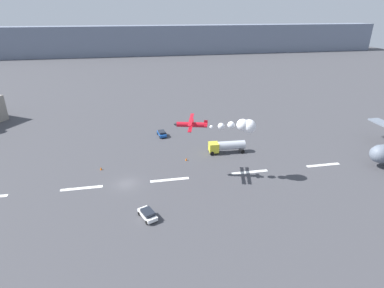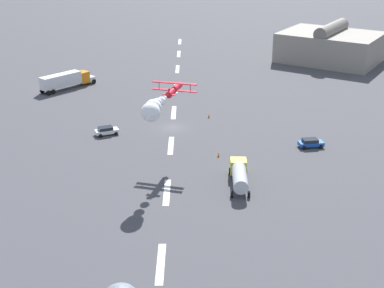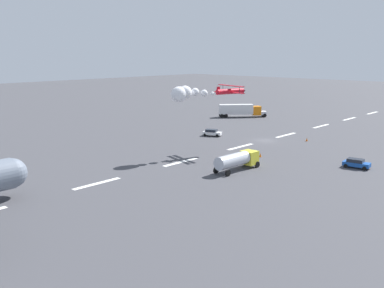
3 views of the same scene
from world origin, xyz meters
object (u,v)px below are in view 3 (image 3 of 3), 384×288
at_px(airport_staff_sedan, 356,163).
at_px(traffic_cone_far, 260,155).
at_px(semi_truck_orange, 241,110).
at_px(fuel_tanker_truck, 237,160).
at_px(traffic_cone_near, 307,139).
at_px(followme_car_yellow, 212,132).
at_px(stunt_biplane_red, 192,93).

height_order(airport_staff_sedan, traffic_cone_far, airport_staff_sedan).
bearing_deg(semi_truck_orange, traffic_cone_far, 40.30).
xyz_separation_m(fuel_tanker_truck, traffic_cone_near, (-29.39, -3.48, -1.36)).
xyz_separation_m(airport_staff_sedan, traffic_cone_near, (-14.99, -16.93, -0.44)).
relative_size(fuel_tanker_truck, traffic_cone_near, 11.87).
distance_m(semi_truck_orange, traffic_cone_near, 37.95).
relative_size(followme_car_yellow, traffic_cone_near, 6.02).
bearing_deg(fuel_tanker_truck, stunt_biplane_red, -101.08).
bearing_deg(traffic_cone_near, semi_truck_orange, -121.91).
xyz_separation_m(followme_car_yellow, airport_staff_sedan, (5.93, 35.75, 0.00)).
bearing_deg(followme_car_yellow, traffic_cone_near, 115.70).
relative_size(stunt_biplane_red, followme_car_yellow, 3.48).
relative_size(semi_truck_orange, fuel_tanker_truck, 1.35).
relative_size(stunt_biplane_red, fuel_tanker_truck, 1.77).
relative_size(semi_truck_orange, followme_car_yellow, 2.66).
height_order(semi_truck_orange, traffic_cone_far, semi_truck_orange).
bearing_deg(followme_car_yellow, airport_staff_sedan, 80.58).
bearing_deg(fuel_tanker_truck, traffic_cone_near, -173.25).
relative_size(fuel_tanker_truck, traffic_cone_far, 11.87).
relative_size(semi_truck_orange, traffic_cone_near, 16.03).
bearing_deg(followme_car_yellow, fuel_tanker_truck, 47.65).
bearing_deg(traffic_cone_far, followme_car_yellow, -116.78).
height_order(followme_car_yellow, traffic_cone_far, followme_car_yellow).
bearing_deg(semi_truck_orange, stunt_biplane_red, 26.77).
xyz_separation_m(fuel_tanker_truck, followme_car_yellow, (-20.33, -22.31, -0.93)).
bearing_deg(followme_car_yellow, semi_truck_orange, -155.35).
relative_size(stunt_biplane_red, airport_staff_sedan, 3.55).
height_order(stunt_biplane_red, semi_truck_orange, stunt_biplane_red).
bearing_deg(traffic_cone_near, followme_car_yellow, -64.30).
bearing_deg(stunt_biplane_red, semi_truck_orange, -153.23).
xyz_separation_m(followme_car_yellow, traffic_cone_near, (-9.06, 18.83, -0.44)).
distance_m(stunt_biplane_red, followme_car_yellow, 23.39).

